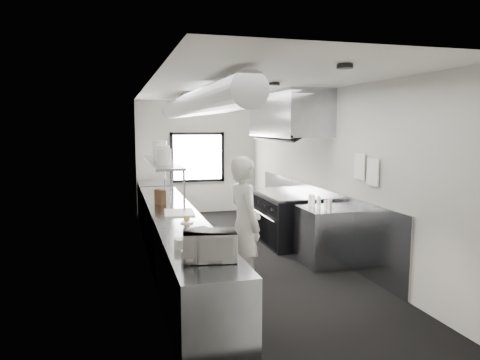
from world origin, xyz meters
TOP-DOWN VIEW (x-y plane):
  - floor at (0.00, 0.00)m, footprint 3.00×8.00m
  - ceiling at (0.00, 0.00)m, footprint 3.00×8.00m
  - wall_back at (0.00, 4.00)m, footprint 3.00×0.02m
  - wall_front at (0.00, -4.00)m, footprint 3.00×0.02m
  - wall_left at (-1.50, 0.00)m, footprint 0.02×8.00m
  - wall_right at (1.50, 0.00)m, footprint 0.02×8.00m
  - wall_cladding at (1.48, 0.30)m, footprint 0.03×5.50m
  - hvac_duct at (-0.70, 0.40)m, footprint 0.40×6.40m
  - service_window at (0.00, 3.96)m, footprint 1.36×0.05m
  - exhaust_hood at (1.10, 0.70)m, footprint 0.81×2.20m
  - prep_counter at (-1.15, -0.50)m, footprint 0.70×6.00m
  - pass_shelf at (-1.19, 1.00)m, footprint 0.45×3.00m
  - range at (1.04, 0.70)m, footprint 0.88×1.60m
  - bottle_station at (1.15, -0.70)m, footprint 0.65×0.80m
  - far_work_table at (-1.15, 3.20)m, footprint 0.70×1.20m
  - notice_sheet_a at (1.47, -1.20)m, footprint 0.02×0.28m
  - notice_sheet_b at (1.47, -1.55)m, footprint 0.02×0.28m
  - line_cook at (-0.38, -1.54)m, footprint 0.51×0.70m
  - microwave at (-1.13, -2.86)m, footprint 0.52×0.43m
  - deli_tub_a at (-1.33, -2.84)m, footprint 0.19×0.19m
  - deli_tub_b at (-1.34, -2.37)m, footprint 0.15×0.15m
  - newspaper at (-0.99, -1.62)m, footprint 0.36×0.41m
  - small_plate at (-1.08, -1.16)m, footprint 0.23×0.23m
  - pastry at (-1.08, -1.16)m, footprint 0.09×0.09m
  - cutting_board at (-1.09, -0.47)m, footprint 0.48×0.61m
  - knife_block at (-1.28, 0.38)m, footprint 0.18×0.24m
  - plate_stack_a at (-1.22, 0.17)m, footprint 0.22×0.22m
  - plate_stack_b at (-1.19, 0.64)m, footprint 0.28×0.28m
  - plate_stack_c at (-1.21, 1.06)m, footprint 0.31×0.31m
  - plate_stack_d at (-1.19, 1.73)m, footprint 0.26×0.26m
  - squeeze_bottle_a at (1.09, -1.02)m, footprint 0.08×0.08m
  - squeeze_bottle_b at (1.10, -0.88)m, footprint 0.06×0.06m
  - squeeze_bottle_c at (1.06, -0.72)m, footprint 0.07×0.07m
  - squeeze_bottle_d at (1.06, -0.52)m, footprint 0.07×0.07m
  - squeeze_bottle_e at (1.06, -0.39)m, footprint 0.06×0.06m

SIDE VIEW (x-z plane):
  - floor at x=0.00m, z-range -0.01..0.01m
  - prep_counter at x=-1.15m, z-range 0.00..0.90m
  - bottle_station at x=1.15m, z-range 0.00..0.90m
  - far_work_table at x=-1.15m, z-range 0.00..0.90m
  - range at x=1.04m, z-range 0.00..0.94m
  - wall_cladding at x=1.48m, z-range 0.00..1.10m
  - newspaper at x=-0.99m, z-range 0.90..0.91m
  - line_cook at x=-0.38m, z-range 0.00..1.81m
  - small_plate at x=-1.08m, z-range 0.90..0.91m
  - cutting_board at x=-1.09m, z-range 0.90..0.92m
  - deli_tub_b at x=-1.34m, z-range 0.90..1.00m
  - deli_tub_a at x=-1.33m, z-range 0.90..1.01m
  - pastry at x=-1.08m, z-range 0.91..1.00m
  - squeeze_bottle_b at x=1.10m, z-range 0.90..1.06m
  - squeeze_bottle_e at x=1.06m, z-range 0.90..1.07m
  - squeeze_bottle_d at x=1.06m, z-range 0.90..1.08m
  - squeeze_bottle_c at x=1.06m, z-range 0.90..1.09m
  - squeeze_bottle_a at x=1.09m, z-range 0.90..1.10m
  - knife_block at x=-1.28m, z-range 0.90..1.14m
  - microwave at x=-1.13m, z-range 0.90..1.18m
  - service_window at x=0.00m, z-range 0.77..2.02m
  - wall_back at x=0.00m, z-range 0.00..2.80m
  - wall_front at x=0.00m, z-range 0.00..2.80m
  - wall_left at x=-1.50m, z-range 0.00..2.80m
  - wall_right at x=1.50m, z-range 0.00..2.80m
  - pass_shelf at x=-1.19m, z-range 1.20..1.88m
  - notice_sheet_b at x=1.47m, z-range 1.36..1.74m
  - notice_sheet_a at x=1.47m, z-range 1.41..1.79m
  - plate_stack_a at x=-1.22m, z-range 1.57..1.83m
  - plate_stack_b at x=-1.19m, z-range 1.57..1.86m
  - plate_stack_d at x=-1.19m, z-range 1.57..1.91m
  - plate_stack_c at x=-1.21m, z-range 1.57..1.93m
  - exhaust_hood at x=1.10m, z-range 1.95..2.83m
  - hvac_duct at x=-0.70m, z-range 2.35..2.75m
  - ceiling at x=0.00m, z-range 2.79..2.80m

